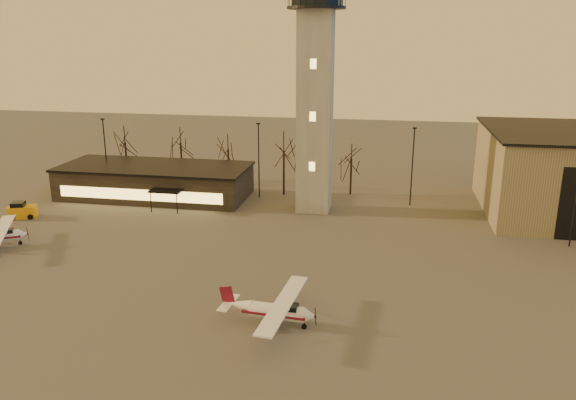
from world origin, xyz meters
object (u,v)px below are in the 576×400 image
Objects in this scene: control_tower at (315,78)px; terminal at (155,181)px; cessna_front at (279,314)px; service_cart at (22,212)px.

terminal is (-21.99, 1.98, -14.17)m from control_tower.
cessna_front is 2.90× the size of service_cart.
terminal is at bearing 131.56° from cessna_front.
cessna_front reaches higher than service_cart.
terminal is at bearing 174.85° from control_tower.
control_tower is 1.28× the size of terminal.
cessna_front is at bearing -87.13° from control_tower.
cessna_front is 40.81m from service_cart.
control_tower is 33.54m from cessna_front.
service_cart is (-12.07, -11.71, -1.40)m from terminal.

